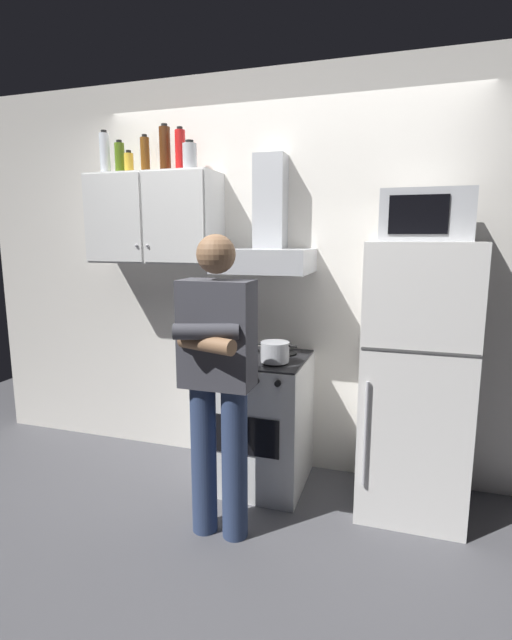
% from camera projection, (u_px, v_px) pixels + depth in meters
% --- Properties ---
extents(ground_plane, '(7.00, 7.00, 0.00)m').
position_uv_depth(ground_plane, '(256.00, 501.00, 2.91)').
color(ground_plane, '#4C4C51').
extents(back_wall_tiled, '(4.80, 0.10, 2.70)m').
position_uv_depth(back_wall_tiled, '(282.00, 277.00, 3.23)').
color(back_wall_tiled, silver).
rests_on(back_wall_tiled, ground_plane).
extents(upper_cabinet, '(0.90, 0.37, 0.60)m').
position_uv_depth(upper_cabinet, '(155.00, 219.00, 3.20)').
color(upper_cabinet, silver).
extents(stove_oven, '(0.60, 0.62, 0.87)m').
position_uv_depth(stove_oven, '(260.00, 420.00, 3.08)').
color(stove_oven, silver).
rests_on(stove_oven, ground_plane).
extents(range_hood, '(0.60, 0.44, 0.75)m').
position_uv_depth(range_hood, '(266.00, 241.00, 3.00)').
color(range_hood, '#B7BABF').
extents(refrigerator, '(0.60, 0.62, 1.60)m').
position_uv_depth(refrigerator, '(415.00, 380.00, 2.73)').
color(refrigerator, white).
rests_on(refrigerator, ground_plane).
extents(microwave, '(0.48, 0.37, 0.28)m').
position_uv_depth(microwave, '(425.00, 216.00, 2.59)').
color(microwave, '#B7BABF').
rests_on(microwave, refrigerator).
extents(person_standing, '(0.38, 0.33, 1.64)m').
position_uv_depth(person_standing, '(217.00, 377.00, 2.44)').
color(person_standing, navy).
rests_on(person_standing, ground_plane).
extents(cooking_pot, '(0.28, 0.18, 0.12)m').
position_uv_depth(cooking_pot, '(275.00, 352.00, 2.84)').
color(cooking_pot, '#B7BABF').
rests_on(cooking_pot, stove_oven).
extents(bottle_canister_steel, '(0.09, 0.09, 0.19)m').
position_uv_depth(bottle_canister_steel, '(190.00, 157.00, 3.02)').
color(bottle_canister_steel, '#B2B5BA').
rests_on(bottle_canister_steel, upper_cabinet).
extents(bottle_olive_oil, '(0.07, 0.07, 0.23)m').
position_uv_depth(bottle_olive_oil, '(120.00, 159.00, 3.23)').
color(bottle_olive_oil, '#4C6B19').
rests_on(bottle_olive_oil, upper_cabinet).
extents(bottle_spice_jar, '(0.06, 0.06, 0.16)m').
position_uv_depth(bottle_spice_jar, '(129.00, 163.00, 3.19)').
color(bottle_spice_jar, gold).
rests_on(bottle_spice_jar, upper_cabinet).
extents(bottle_beer_brown, '(0.06, 0.06, 0.26)m').
position_uv_depth(bottle_beer_brown, '(145.00, 155.00, 3.16)').
color(bottle_beer_brown, brown).
rests_on(bottle_beer_brown, upper_cabinet).
extents(bottle_rum_dark, '(0.07, 0.07, 0.32)m').
position_uv_depth(bottle_rum_dark, '(165.00, 150.00, 3.14)').
color(bottle_rum_dark, '#47230F').
rests_on(bottle_rum_dark, upper_cabinet).
extents(bottle_soda_red, '(0.07, 0.07, 0.29)m').
position_uv_depth(bottle_soda_red, '(180.00, 151.00, 3.09)').
color(bottle_soda_red, red).
rests_on(bottle_soda_red, upper_cabinet).
extents(bottle_vodka_clear, '(0.07, 0.07, 0.29)m').
position_uv_depth(bottle_vodka_clear, '(105.00, 154.00, 3.21)').
color(bottle_vodka_clear, silver).
rests_on(bottle_vodka_clear, upper_cabinet).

